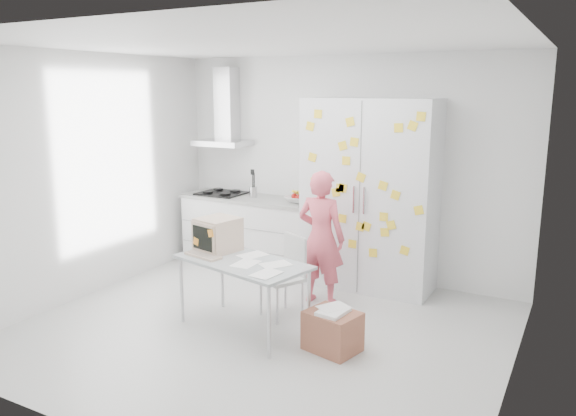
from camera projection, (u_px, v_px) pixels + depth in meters
The scene contains 10 objects.
floor at pixel (262, 331), 5.47m from camera, with size 4.50×4.00×0.02m, color silver.
walls at pixel (297, 183), 5.81m from camera, with size 4.52×4.01×2.70m.
ceiling at pixel (259, 42), 4.91m from camera, with size 4.50×4.00×0.02m, color white.
counter_run at pixel (251, 230), 7.39m from camera, with size 1.84×0.63×1.28m.
range_hood at pixel (226, 115), 7.41m from camera, with size 0.70×0.48×1.01m.
tall_cabinet at pixel (370, 195), 6.47m from camera, with size 1.50×0.68×2.20m.
person at pixel (321, 238), 6.02m from camera, with size 0.53×0.35×1.47m, color #E75A6A.
desk at pixel (226, 246), 5.51m from camera, with size 1.42×0.93×1.04m.
chair at pixel (287, 271), 5.74m from camera, with size 0.51×0.51×0.84m.
cardboard_box at pixel (333, 330), 5.01m from camera, with size 0.52×0.46×0.39m.
Camera 1 is at (2.66, -4.36, 2.30)m, focal length 35.00 mm.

